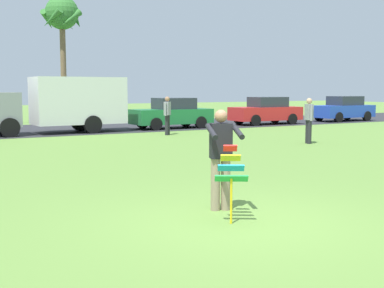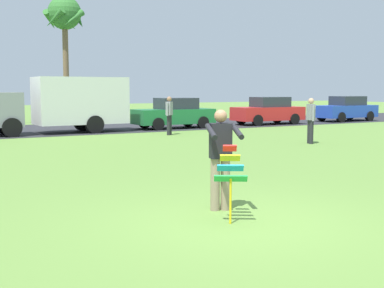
% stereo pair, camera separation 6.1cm
% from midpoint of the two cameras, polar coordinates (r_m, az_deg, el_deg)
% --- Properties ---
extents(ground_plane, '(120.00, 120.00, 0.00)m').
position_cam_midpoint_polar(ground_plane, '(8.15, 5.38, -8.60)').
color(ground_plane, olive).
extents(road_strip, '(120.00, 8.00, 0.01)m').
position_cam_midpoint_polar(road_strip, '(26.56, -19.25, 1.40)').
color(road_strip, '#2D2D33').
rests_on(road_strip, ground).
extents(person_kite_flyer, '(0.69, 0.76, 1.73)m').
position_cam_midpoint_polar(person_kite_flyer, '(8.64, 3.44, -1.30)').
color(person_kite_flyer, gray).
rests_on(person_kite_flyer, ground).
extents(kite_held, '(0.64, 0.73, 1.18)m').
position_cam_midpoint_polar(kite_held, '(7.98, 4.54, -3.03)').
color(kite_held, red).
rests_on(kite_held, ground).
extents(parked_truck_grey_van, '(6.74, 2.23, 2.62)m').
position_cam_midpoint_polar(parked_truck_grey_van, '(24.53, -14.18, 4.48)').
color(parked_truck_grey_van, gray).
rests_on(parked_truck_grey_van, ground).
extents(parked_car_green, '(4.21, 1.86, 1.60)m').
position_cam_midpoint_polar(parked_car_green, '(26.64, -1.95, 3.42)').
color(parked_car_green, '#1E7238').
rests_on(parked_car_green, ground).
extents(parked_car_red, '(4.23, 1.90, 1.60)m').
position_cam_midpoint_polar(parked_car_red, '(29.95, 8.63, 3.66)').
color(parked_car_red, red).
rests_on(parked_car_red, ground).
extents(parked_car_blue, '(4.26, 1.96, 1.60)m').
position_cam_midpoint_polar(parked_car_blue, '(34.12, 16.97, 3.77)').
color(parked_car_blue, '#2347B7').
rests_on(parked_car_blue, ground).
extents(palm_tree_centre_far, '(2.58, 2.71, 7.90)m').
position_cam_midpoint_polar(palm_tree_centre_far, '(34.08, -14.06, 13.56)').
color(palm_tree_centre_far, brown).
rests_on(palm_tree_centre_far, ground).
extents(person_walker_near, '(0.44, 0.42, 1.73)m').
position_cam_midpoint_polar(person_walker_near, '(22.87, -2.49, 3.35)').
color(person_walker_near, '#26262B').
rests_on(person_walker_near, ground).
extents(person_walker_far, '(0.33, 0.54, 1.73)m').
position_cam_midpoint_polar(person_walker_far, '(19.74, 13.26, 2.73)').
color(person_walker_far, '#26262B').
rests_on(person_walker_far, ground).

